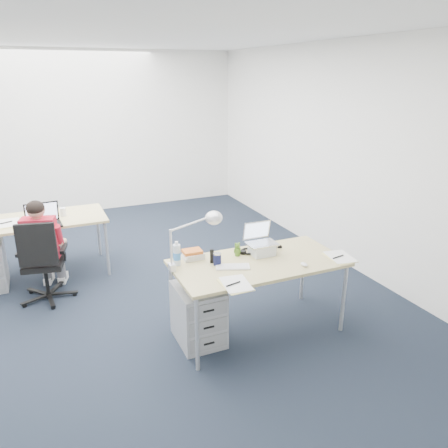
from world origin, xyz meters
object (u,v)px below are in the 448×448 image
object	(u,v)px
computer_mouse	(304,264)
office_chair	(46,277)
desk_near	(258,266)
can_koozie	(217,259)
water_bottle	(177,253)
seated_person	(45,247)
book_stack	(193,254)
bear_figurine	(237,249)
wireless_keyboard	(233,267)
drawer_pedestal_near	(198,314)
dark_laptop	(43,215)
desk_far	(37,223)
cordless_phone	(212,256)
sunglasses	(277,247)
headphones	(248,251)
far_cup	(63,212)
silver_laptop	(262,240)
desk_lamp	(188,240)

from	to	relation	value
computer_mouse	office_chair	bearing A→B (deg)	141.30
desk_near	can_koozie	size ratio (longest dim) A/B	13.52
office_chair	water_bottle	xyz separation A→B (m)	(1.13, -1.25, 0.57)
seated_person	book_stack	bearing A→B (deg)	-30.29
seated_person	bear_figurine	size ratio (longest dim) A/B	8.25
desk_near	computer_mouse	bearing A→B (deg)	-37.43
can_koozie	water_bottle	size ratio (longest dim) A/B	0.52
wireless_keyboard	desk_near	bearing A→B (deg)	25.47
drawer_pedestal_near	dark_laptop	world-z (taller)	dark_laptop
desk_far	desk_near	bearing A→B (deg)	-49.63
seated_person	can_koozie	size ratio (longest dim) A/B	9.54
cordless_phone	sunglasses	world-z (taller)	cordless_phone
water_bottle	book_stack	world-z (taller)	water_bottle
seated_person	wireless_keyboard	bearing A→B (deg)	-31.45
headphones	far_cup	size ratio (longest dim) A/B	1.99
can_koozie	desk_far	bearing A→B (deg)	125.15
desk_near	water_bottle	distance (m)	0.77
desk_near	water_bottle	world-z (taller)	water_bottle
headphones	water_bottle	world-z (taller)	water_bottle
desk_far	silver_laptop	xyz separation A→B (m)	(1.98, -2.05, 0.20)
silver_laptop	sunglasses	xyz separation A→B (m)	(0.22, 0.07, -0.14)
computer_mouse	silver_laptop	bearing A→B (deg)	119.17
desk_near	silver_laptop	bearing A→B (deg)	51.54
computer_mouse	can_koozie	world-z (taller)	can_koozie
headphones	cordless_phone	world-z (taller)	cordless_phone
desk_far	bear_figurine	bearing A→B (deg)	-48.74
drawer_pedestal_near	desk_far	bearing A→B (deg)	121.00
sunglasses	wireless_keyboard	bearing A→B (deg)	-141.14
far_cup	bear_figurine	bearing A→B (deg)	-54.34
wireless_keyboard	book_stack	world-z (taller)	book_stack
seated_person	bear_figurine	distance (m)	2.23
book_stack	bear_figurine	bearing A→B (deg)	-14.64
headphones	book_stack	size ratio (longest dim) A/B	1.07
can_koozie	cordless_phone	world-z (taller)	cordless_phone
wireless_keyboard	can_koozie	world-z (taller)	can_koozie
sunglasses	bear_figurine	bearing A→B (deg)	-161.49
desk_far	bear_figurine	world-z (taller)	bear_figurine
desk_lamp	book_stack	bearing A→B (deg)	57.91
cordless_phone	far_cup	distance (m)	2.35
drawer_pedestal_near	desk_lamp	world-z (taller)	desk_lamp
office_chair	drawer_pedestal_near	distance (m)	1.90
water_bottle	drawer_pedestal_near	bearing A→B (deg)	-52.36
can_koozie	far_cup	size ratio (longest dim) A/B	1.15
silver_laptop	bear_figurine	world-z (taller)	silver_laptop
office_chair	computer_mouse	size ratio (longest dim) A/B	11.36
office_chair	silver_laptop	size ratio (longest dim) A/B	3.16
desk_near	bear_figurine	distance (m)	0.26
drawer_pedestal_near	wireless_keyboard	xyz separation A→B (m)	(0.31, -0.09, 0.46)
book_stack	sunglasses	distance (m)	0.87
bear_figurine	desk_lamp	bearing A→B (deg)	-148.34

